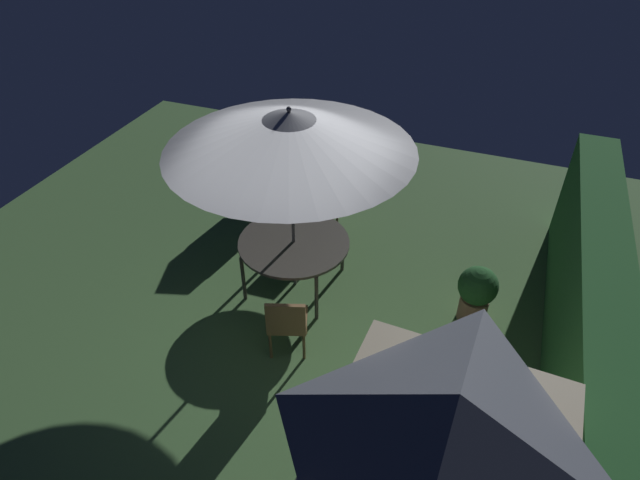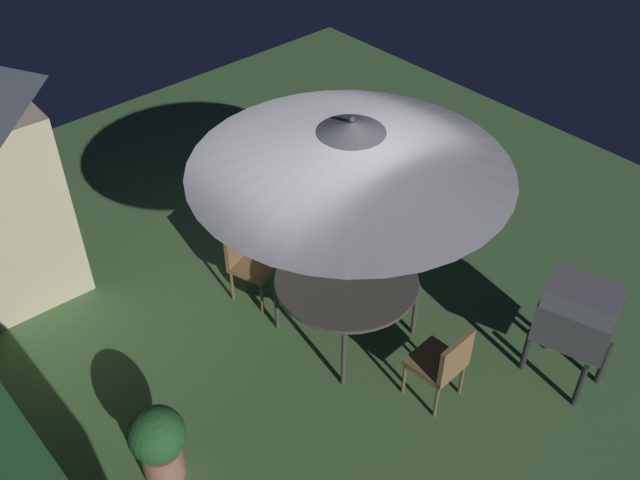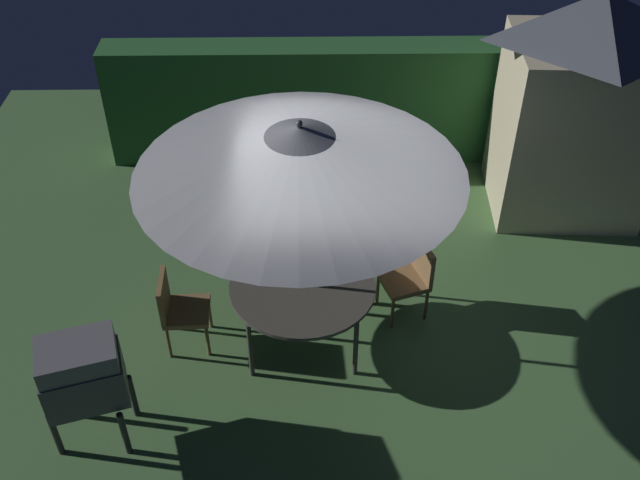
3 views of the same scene
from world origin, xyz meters
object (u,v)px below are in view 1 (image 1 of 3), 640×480
bbq_grill (271,155)px  chair_far_side (323,205)px  patio_umbrella (290,131)px  potted_plant_by_shed (477,292)px  patio_table (294,244)px  chair_near_shed (287,321)px

bbq_grill → chair_far_side: bearing=60.9°
patio_umbrella → potted_plant_by_shed: 3.08m
patio_table → patio_umbrella: size_ratio=0.50×
patio_table → patio_umbrella: 1.65m
patio_table → chair_near_shed: chair_near_shed is taller
patio_table → chair_near_shed: bearing=18.8°
patio_umbrella → chair_far_side: (-1.28, -0.06, -1.84)m
patio_umbrella → chair_near_shed: patio_umbrella is taller
patio_table → bbq_grill: bearing=-147.8°
bbq_grill → chair_near_shed: (3.08, 1.60, -0.33)m
chair_far_side → patio_umbrella: bearing=2.7°
chair_far_side → potted_plant_by_shed: 2.71m
patio_table → potted_plant_by_shed: potted_plant_by_shed is taller
potted_plant_by_shed → patio_umbrella: bearing=-85.4°
patio_table → chair_far_side: 1.30m
patio_umbrella → potted_plant_by_shed: bearing=94.6°
patio_umbrella → bbq_grill: (-1.92, -1.21, -1.51)m
patio_umbrella → chair_near_shed: 2.21m
chair_near_shed → chair_far_side: size_ratio=1.00×
chair_near_shed → chair_far_side: bearing=-169.4°
chair_near_shed → chair_far_side: (-2.44, -0.46, 0.00)m
patio_umbrella → chair_near_shed: bearing=18.8°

